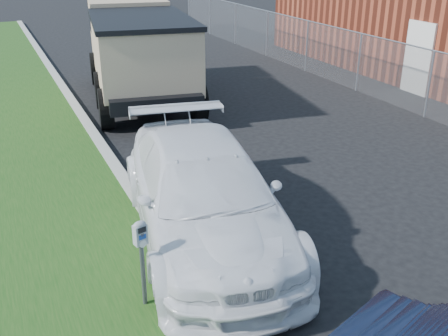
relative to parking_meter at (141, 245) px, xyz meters
name	(u,v)px	position (x,y,z in m)	size (l,w,h in m)	color
ground	(325,231)	(3.32, 0.76, -1.00)	(120.00, 120.00, 0.00)	black
chainlink_fence	(360,51)	(9.32, 7.76, 0.26)	(0.06, 30.06, 30.00)	slate
parking_meter	(141,245)	(0.00, 0.00, 0.00)	(0.19, 0.15, 1.23)	#3F4247
white_wagon	(202,193)	(1.41, 1.48, -0.23)	(2.18, 5.35, 1.55)	white
dump_truck	(138,48)	(2.80, 9.92, 0.50)	(3.59, 7.12, 2.67)	black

